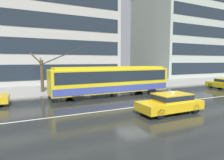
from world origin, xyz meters
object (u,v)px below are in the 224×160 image
Objects in this scene: pedestrian_at_shelter at (113,76)px; bus_shelter at (75,74)px; pedestrian_approaching_curb at (131,74)px; taxi_oncoming_near at (170,102)px; pedestrian_walking_past at (61,76)px; trolleybus at (112,80)px; street_tree_bare at (41,73)px.

bus_shelter is at bearing 169.34° from pedestrian_at_shelter.
bus_shelter is 1.95× the size of pedestrian_approaching_curb.
pedestrian_approaching_curb is (3.44, 1.64, 0.01)m from pedestrian_at_shelter.
pedestrian_at_shelter is at bearing -154.53° from pedestrian_approaching_curb.
taxi_oncoming_near is 9.83m from pedestrian_at_shelter.
taxi_oncoming_near is 2.22× the size of pedestrian_at_shelter.
pedestrian_walking_past reaches higher than taxi_oncoming_near.
trolleybus reaches higher than bus_shelter.
pedestrian_approaching_curb is (3.95, 11.40, 1.03)m from taxi_oncoming_near.
bus_shelter is (-3.52, 10.52, 1.33)m from taxi_oncoming_near.
pedestrian_approaching_curb is (7.47, 0.88, -0.29)m from bus_shelter.
pedestrian_walking_past is at bearing 114.03° from taxi_oncoming_near.
pedestrian_walking_past is at bearing 137.46° from trolleybus.
pedestrian_approaching_curb is at bearing 6.69° from bus_shelter.
pedestrian_approaching_curb is 0.98× the size of pedestrian_walking_past.
taxi_oncoming_near is at bearing -84.00° from trolleybus.
taxi_oncoming_near is (0.77, -7.28, -0.85)m from trolleybus.
taxi_oncoming_near is 1.11× the size of bus_shelter.
pedestrian_approaching_curb is 10.79m from street_tree_bare.
pedestrian_walking_past is (-8.92, -0.26, -0.00)m from pedestrian_approaching_curb.
street_tree_bare reaches higher than pedestrian_walking_past.
bus_shelter reaches higher than taxi_oncoming_near.
bus_shelter is at bearing -173.31° from pedestrian_approaching_curb.
bus_shelter is at bearing 130.37° from trolleybus.
taxi_oncoming_near is at bearing -59.69° from street_tree_bare.
trolleybus is at bearing -35.95° from street_tree_bare.
bus_shelter is (-2.75, 3.24, 0.47)m from trolleybus.
trolleybus reaches higher than pedestrian_approaching_curb.
street_tree_bare is (-1.86, 0.54, 0.37)m from pedestrian_walking_past.
taxi_oncoming_near is 12.11m from pedestrian_approaching_curb.
taxi_oncoming_near is 2.13× the size of pedestrian_walking_past.
pedestrian_at_shelter is 0.96× the size of pedestrian_walking_past.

